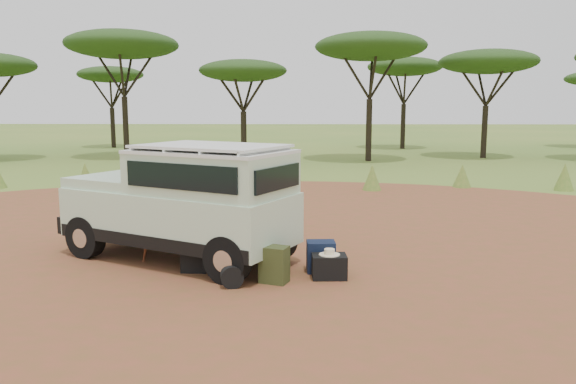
{
  "coord_description": "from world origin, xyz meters",
  "views": [
    {
      "loc": [
        0.77,
        -9.03,
        2.65
      ],
      "look_at": [
        0.53,
        1.56,
        1.0
      ],
      "focal_mm": 35.0,
      "sensor_mm": 36.0,
      "label": 1
    }
  ],
  "objects_px": {
    "duffel_navy": "(321,257)",
    "safari_vehicle": "(185,205)",
    "walking_staff": "(151,217)",
    "backpack_olive": "(274,265)",
    "backpack_navy": "(222,259)",
    "hard_case": "(329,267)",
    "backpack_black": "(195,254)"
  },
  "relations": [
    {
      "from": "backpack_navy",
      "to": "duffel_navy",
      "type": "relative_size",
      "value": 1.0
    },
    {
      "from": "backpack_black",
      "to": "duffel_navy",
      "type": "height_order",
      "value": "backpack_black"
    },
    {
      "from": "backpack_black",
      "to": "backpack_olive",
      "type": "bearing_deg",
      "value": -20.63
    },
    {
      "from": "backpack_olive",
      "to": "hard_case",
      "type": "distance_m",
      "value": 0.87
    },
    {
      "from": "backpack_black",
      "to": "backpack_olive",
      "type": "height_order",
      "value": "backpack_black"
    },
    {
      "from": "backpack_black",
      "to": "safari_vehicle",
      "type": "bearing_deg",
      "value": 115.34
    },
    {
      "from": "backpack_black",
      "to": "backpack_navy",
      "type": "height_order",
      "value": "backpack_black"
    },
    {
      "from": "backpack_navy",
      "to": "backpack_olive",
      "type": "relative_size",
      "value": 0.89
    },
    {
      "from": "backpack_navy",
      "to": "duffel_navy",
      "type": "distance_m",
      "value": 1.57
    },
    {
      "from": "backpack_black",
      "to": "duffel_navy",
      "type": "relative_size",
      "value": 1.12
    },
    {
      "from": "walking_staff",
      "to": "duffel_navy",
      "type": "distance_m",
      "value": 2.92
    },
    {
      "from": "duffel_navy",
      "to": "hard_case",
      "type": "relative_size",
      "value": 0.95
    },
    {
      "from": "safari_vehicle",
      "to": "backpack_olive",
      "type": "xyz_separation_m",
      "value": [
        1.58,
        -1.2,
        -0.69
      ]
    },
    {
      "from": "safari_vehicle",
      "to": "hard_case",
      "type": "distance_m",
      "value": 2.71
    },
    {
      "from": "backpack_navy",
      "to": "backpack_olive",
      "type": "bearing_deg",
      "value": -19.02
    },
    {
      "from": "backpack_olive",
      "to": "hard_case",
      "type": "bearing_deg",
      "value": 35.37
    },
    {
      "from": "backpack_black",
      "to": "duffel_navy",
      "type": "xyz_separation_m",
      "value": [
        2.02,
        0.02,
        -0.03
      ]
    },
    {
      "from": "backpack_olive",
      "to": "duffel_navy",
      "type": "bearing_deg",
      "value": 58.14
    },
    {
      "from": "duffel_navy",
      "to": "safari_vehicle",
      "type": "bearing_deg",
      "value": 161.49
    },
    {
      "from": "backpack_olive",
      "to": "backpack_navy",
      "type": "bearing_deg",
      "value": 173.89
    },
    {
      "from": "backpack_olive",
      "to": "duffel_navy",
      "type": "xyz_separation_m",
      "value": [
        0.72,
        0.57,
        -0.03
      ]
    },
    {
      "from": "backpack_black",
      "to": "backpack_navy",
      "type": "relative_size",
      "value": 1.13
    },
    {
      "from": "backpack_olive",
      "to": "hard_case",
      "type": "height_order",
      "value": "backpack_olive"
    },
    {
      "from": "walking_staff",
      "to": "duffel_navy",
      "type": "xyz_separation_m",
      "value": [
        2.83,
        -0.43,
        -0.56
      ]
    },
    {
      "from": "backpack_black",
      "to": "backpack_navy",
      "type": "bearing_deg",
      "value": -14.89
    },
    {
      "from": "backpack_black",
      "to": "hard_case",
      "type": "distance_m",
      "value": 2.16
    },
    {
      "from": "walking_staff",
      "to": "backpack_navy",
      "type": "bearing_deg",
      "value": -89.93
    },
    {
      "from": "walking_staff",
      "to": "backpack_olive",
      "type": "distance_m",
      "value": 2.4
    },
    {
      "from": "safari_vehicle",
      "to": "backpack_navy",
      "type": "relative_size",
      "value": 8.77
    },
    {
      "from": "backpack_olive",
      "to": "safari_vehicle",
      "type": "bearing_deg",
      "value": 162.32
    },
    {
      "from": "duffel_navy",
      "to": "hard_case",
      "type": "distance_m",
      "value": 0.36
    },
    {
      "from": "walking_staff",
      "to": "duffel_navy",
      "type": "height_order",
      "value": "walking_staff"
    }
  ]
}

